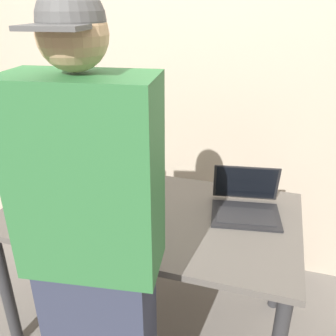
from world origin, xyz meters
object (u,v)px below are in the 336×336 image
at_px(beer_bottle_brown, 127,163).
at_px(person_figure, 96,263).
at_px(laptop, 246,203).
at_px(beer_bottle_green, 104,156).
at_px(beer_bottle_amber, 98,163).
at_px(beer_bottle_dark, 113,164).

xyz_separation_m(beer_bottle_brown, person_figure, (0.24, -0.84, -0.00)).
height_order(laptop, beer_bottle_green, beer_bottle_green).
bearing_deg(beer_bottle_amber, laptop, -4.39).
relative_size(beer_bottle_dark, beer_bottle_green, 1.02).
bearing_deg(beer_bottle_dark, beer_bottle_amber, -154.40).
relative_size(laptop, beer_bottle_brown, 1.19).
height_order(laptop, person_figure, person_figure).
bearing_deg(beer_bottle_green, beer_bottle_dark, -37.91).
height_order(beer_bottle_dark, beer_bottle_amber, beer_bottle_amber).
distance_m(laptop, beer_bottle_dark, 0.77).
xyz_separation_m(beer_bottle_dark, beer_bottle_brown, (0.07, 0.03, 0.00)).
height_order(beer_bottle_brown, beer_bottle_amber, beer_bottle_brown).
distance_m(laptop, beer_bottle_brown, 0.71).
bearing_deg(beer_bottle_amber, beer_bottle_brown, 22.93).
distance_m(laptop, beer_bottle_amber, 0.85).
bearing_deg(laptop, beer_bottle_amber, 175.61).
bearing_deg(beer_bottle_amber, beer_bottle_green, 100.01).
height_order(beer_bottle_green, beer_bottle_brown, beer_bottle_brown).
height_order(beer_bottle_dark, beer_bottle_green, beer_bottle_dark).
xyz_separation_m(beer_bottle_green, person_figure, (0.41, -0.89, 0.00)).
xyz_separation_m(beer_bottle_brown, beer_bottle_amber, (-0.15, -0.06, 0.00)).
xyz_separation_m(beer_bottle_amber, person_figure, (0.39, -0.77, -0.00)).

